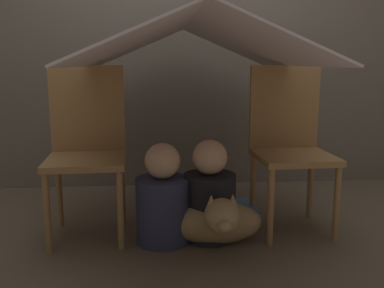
# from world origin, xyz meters

# --- Properties ---
(ground_plane) EXTENTS (8.80, 8.80, 0.00)m
(ground_plane) POSITION_xyz_m (0.00, 0.00, 0.00)
(ground_plane) COLOR brown
(wall_back) EXTENTS (7.00, 0.05, 2.50)m
(wall_back) POSITION_xyz_m (0.00, 1.23, 1.25)
(wall_back) COLOR #6B6056
(wall_back) RESTS_ON ground_plane
(chair_left) EXTENTS (0.46, 0.46, 0.99)m
(chair_left) POSITION_xyz_m (-0.61, 0.24, 0.54)
(chair_left) COLOR olive
(chair_left) RESTS_ON ground_plane
(chair_right) EXTENTS (0.45, 0.45, 0.99)m
(chair_right) POSITION_xyz_m (0.60, 0.24, 0.54)
(chair_right) COLOR olive
(chair_right) RESTS_ON ground_plane
(sheet_canopy) EXTENTS (1.21, 1.57, 0.27)m
(sheet_canopy) POSITION_xyz_m (0.00, 0.15, 1.12)
(sheet_canopy) COLOR silver
(person_front) EXTENTS (0.31, 0.31, 0.57)m
(person_front) POSITION_xyz_m (-0.17, 0.05, 0.24)
(person_front) COLOR #2D3351
(person_front) RESTS_ON ground_plane
(person_second) EXTENTS (0.30, 0.30, 0.58)m
(person_second) POSITION_xyz_m (0.09, 0.08, 0.25)
(person_second) COLOR black
(person_second) RESTS_ON ground_plane
(dog) EXTENTS (0.52, 0.43, 0.35)m
(dog) POSITION_xyz_m (0.13, -0.04, 0.15)
(dog) COLOR #9E7F56
(dog) RESTS_ON ground_plane
(floor_cushion) EXTENTS (0.35, 0.28, 0.10)m
(floor_cushion) POSITION_xyz_m (0.26, 0.35, 0.05)
(floor_cushion) COLOR #4C7FB2
(floor_cushion) RESTS_ON ground_plane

